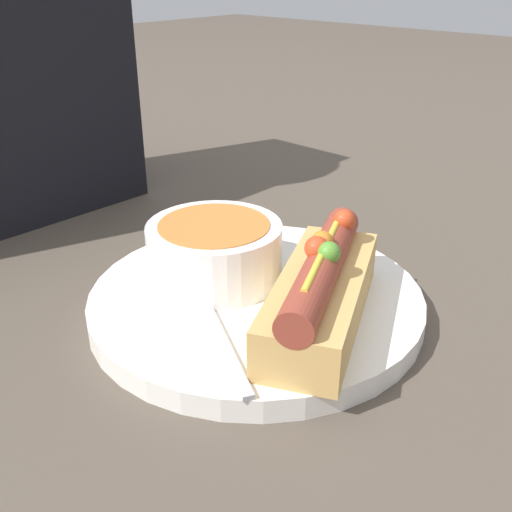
{
  "coord_description": "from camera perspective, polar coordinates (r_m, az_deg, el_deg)",
  "views": [
    {
      "loc": [
        -0.31,
        -0.29,
        0.26
      ],
      "look_at": [
        0.0,
        0.0,
        0.05
      ],
      "focal_mm": 42.0,
      "sensor_mm": 36.0,
      "label": 1
    }
  ],
  "objects": [
    {
      "name": "spoon",
      "position": [
        0.46,
        -4.72,
        -4.77
      ],
      "size": [
        0.09,
        0.14,
        0.01
      ],
      "rotation": [
        0.0,
        0.0,
        1.06
      ],
      "color": "#B7B7BC",
      "rests_on": "dinner_plate"
    },
    {
      "name": "hot_dog",
      "position": [
        0.44,
        6.52,
        -2.98
      ],
      "size": [
        0.18,
        0.13,
        0.07
      ],
      "rotation": [
        0.0,
        0.0,
        0.45
      ],
      "color": "tan",
      "rests_on": "dinner_plate"
    },
    {
      "name": "ground_plane",
      "position": [
        0.49,
        0.0,
        -5.18
      ],
      "size": [
        4.0,
        4.0,
        0.0
      ],
      "primitive_type": "plane",
      "color": "#4C4238"
    },
    {
      "name": "dinner_plate",
      "position": [
        0.49,
        0.0,
        -4.28
      ],
      "size": [
        0.27,
        0.27,
        0.02
      ],
      "color": "white",
      "rests_on": "ground_plane"
    },
    {
      "name": "soup_bowl",
      "position": [
        0.49,
        -3.95,
        0.68
      ],
      "size": [
        0.11,
        0.11,
        0.05
      ],
      "color": "white",
      "rests_on": "dinner_plate"
    }
  ]
}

